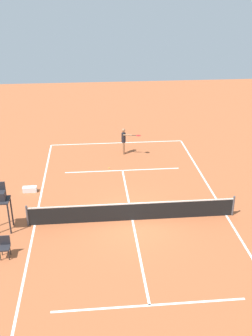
% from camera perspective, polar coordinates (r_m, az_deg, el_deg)
% --- Properties ---
extents(ground_plane, '(60.00, 60.00, 0.00)m').
position_cam_1_polar(ground_plane, '(19.74, 0.92, -7.43)').
color(ground_plane, '#AD5933').
extents(court_lines, '(9.53, 20.90, 0.01)m').
position_cam_1_polar(court_lines, '(19.74, 0.92, -7.42)').
color(court_lines, white).
rests_on(court_lines, ground).
extents(tennis_net, '(10.13, 0.10, 1.07)m').
position_cam_1_polar(tennis_net, '(19.48, 0.93, -6.19)').
color(tennis_net, '#4C4C51').
rests_on(tennis_net, ground).
extents(player_serving, '(1.27, 0.79, 1.81)m').
position_cam_1_polar(player_serving, '(26.74, -0.24, 4.17)').
color(player_serving, '#9E704C').
rests_on(player_serving, ground).
extents(tennis_ball, '(0.07, 0.07, 0.07)m').
position_cam_1_polar(tennis_ball, '(25.01, -2.43, 0.01)').
color(tennis_ball, '#CCE033').
rests_on(tennis_ball, ground).
extents(umpire_chair, '(0.80, 0.80, 2.41)m').
position_cam_1_polar(umpire_chair, '(19.10, -17.45, -4.31)').
color(umpire_chair, '#232328').
rests_on(umpire_chair, ground).
extents(courtside_chair_near, '(0.44, 0.46, 0.95)m').
position_cam_1_polar(courtside_chair_near, '(17.82, -16.90, -10.57)').
color(courtside_chair_near, '#262626').
rests_on(courtside_chair_near, ground).
extents(equipment_bag, '(0.76, 0.32, 0.30)m').
position_cam_1_polar(equipment_bag, '(22.83, -13.55, -2.97)').
color(equipment_bag, white).
rests_on(equipment_bag, ground).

